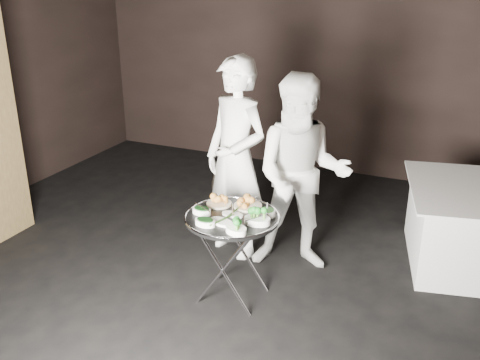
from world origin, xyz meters
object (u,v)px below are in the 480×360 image
at_px(tray_stand, 232,254).
at_px(dining_table, 480,228).
at_px(serving_tray, 232,217).
at_px(waiter_left, 236,159).
at_px(waiter_right, 302,175).

height_order(tray_stand, dining_table, dining_table).
relative_size(tray_stand, serving_tray, 0.96).
bearing_deg(waiter_left, waiter_right, 18.82).
height_order(serving_tray, dining_table, serving_tray).
relative_size(serving_tray, waiter_left, 0.40).
xyz_separation_m(waiter_right, dining_table, (1.43, 0.64, -0.49)).
distance_m(tray_stand, serving_tray, 0.31).
bearing_deg(serving_tray, dining_table, 37.15).
relative_size(waiter_left, waiter_right, 1.06).
distance_m(tray_stand, waiter_left, 0.93).
distance_m(tray_stand, waiter_right, 0.89).
bearing_deg(waiter_left, tray_stand, -46.54).
height_order(tray_stand, waiter_left, waiter_left).
distance_m(tray_stand, dining_table, 2.20).
height_order(serving_tray, waiter_left, waiter_left).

